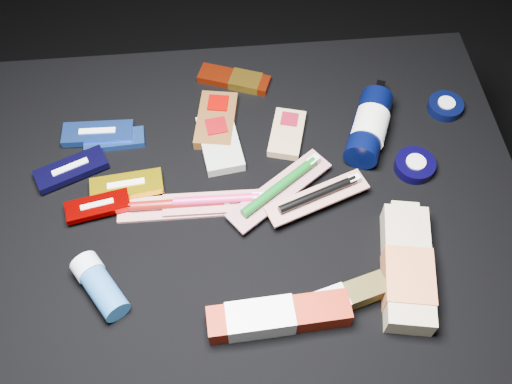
{
  "coord_description": "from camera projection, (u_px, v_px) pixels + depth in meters",
  "views": [
    {
      "loc": [
        -0.03,
        -0.52,
        1.25
      ],
      "look_at": [
        0.01,
        0.01,
        0.42
      ],
      "focal_mm": 40.0,
      "sensor_mm": 36.0,
      "label": 1
    }
  ],
  "objects": [
    {
      "name": "ground",
      "position": [
        250.0,
        293.0,
        1.33
      ],
      "size": [
        3.0,
        3.0,
        0.0
      ],
      "primitive_type": "plane",
      "color": "black",
      "rests_on": "ground"
    },
    {
      "name": "toothpaste_carton_green",
      "position": [
        331.0,
        303.0,
        0.87
      ],
      "size": [
        0.17,
        0.08,
        0.03
      ],
      "rotation": [
        0.0,
        0.0,
        0.27
      ],
      "color": "#393012",
      "rests_on": "cloth_table"
    },
    {
      "name": "lotion_bottle",
      "position": [
        369.0,
        126.0,
        1.05
      ],
      "size": [
        0.12,
        0.2,
        0.06
      ],
      "rotation": [
        0.0,
        0.0,
        -0.41
      ],
      "color": "black",
      "rests_on": "cloth_table"
    },
    {
      "name": "luna_bar_0",
      "position": [
        114.0,
        140.0,
        1.06
      ],
      "size": [
        0.11,
        0.05,
        0.01
      ],
      "rotation": [
        0.0,
        0.0,
        0.05
      ],
      "color": "#1E45A1",
      "rests_on": "cloth_table"
    },
    {
      "name": "toothbrush_pack_2",
      "position": [
        281.0,
        187.0,
        0.98
      ],
      "size": [
        0.2,
        0.16,
        0.02
      ],
      "rotation": [
        0.0,
        0.0,
        0.64
      ],
      "color": "#B3ACA6",
      "rests_on": "cloth_table"
    },
    {
      "name": "power_bar",
      "position": [
        238.0,
        80.0,
        1.14
      ],
      "size": [
        0.15,
        0.09,
        0.02
      ],
      "rotation": [
        0.0,
        0.0,
        -0.36
      ],
      "color": "maroon",
      "rests_on": "cloth_table"
    },
    {
      "name": "luna_bar_1",
      "position": [
        98.0,
        133.0,
        1.06
      ],
      "size": [
        0.13,
        0.05,
        0.02
      ],
      "rotation": [
        0.0,
        0.0,
        -0.03
      ],
      "color": "navy",
      "rests_on": "cloth_table"
    },
    {
      "name": "deodorant_stick",
      "position": [
        100.0,
        285.0,
        0.89
      ],
      "size": [
        0.1,
        0.12,
        0.05
      ],
      "rotation": [
        0.0,
        0.0,
        0.58
      ],
      "color": "#21538D",
      "rests_on": "cloth_table"
    },
    {
      "name": "toothbrush_pack_1",
      "position": [
        218.0,
        201.0,
        0.98
      ],
      "size": [
        0.19,
        0.05,
        0.02
      ],
      "rotation": [
        0.0,
        0.0,
        -0.02
      ],
      "color": "#BAB3AD",
      "rests_on": "cloth_table"
    },
    {
      "name": "bodywash_bottle",
      "position": [
        407.0,
        270.0,
        0.9
      ],
      "size": [
        0.11,
        0.22,
        0.05
      ],
      "rotation": [
        0.0,
        0.0,
        -0.18
      ],
      "color": "tan",
      "rests_on": "cloth_table"
    },
    {
      "name": "luna_bar_2",
      "position": [
        71.0,
        169.0,
        1.02
      ],
      "size": [
        0.13,
        0.09,
        0.02
      ],
      "rotation": [
        0.0,
        0.0,
        0.4
      ],
      "color": "black",
      "rests_on": "cloth_table"
    },
    {
      "name": "cloth_table",
      "position": [
        249.0,
        255.0,
        1.16
      ],
      "size": [
        0.98,
        0.78,
        0.4
      ],
      "primitive_type": "cube",
      "color": "black",
      "rests_on": "ground"
    },
    {
      "name": "cream_tin_upper",
      "position": [
        445.0,
        106.0,
        1.1
      ],
      "size": [
        0.07,
        0.07,
        0.02
      ],
      "rotation": [
        0.0,
        0.0,
        0.36
      ],
      "color": "black",
      "rests_on": "cloth_table"
    },
    {
      "name": "luna_bar_3",
      "position": [
        127.0,
        186.0,
        1.0
      ],
      "size": [
        0.13,
        0.06,
        0.02
      ],
      "rotation": [
        0.0,
        0.0,
        0.1
      ],
      "color": "#AF9103",
      "rests_on": "cloth_table"
    },
    {
      "name": "clif_bar_2",
      "position": [
        287.0,
        132.0,
        1.07
      ],
      "size": [
        0.08,
        0.12,
        0.02
      ],
      "rotation": [
        0.0,
        0.0,
        -0.27
      ],
      "color": "tan",
      "rests_on": "cloth_table"
    },
    {
      "name": "luna_bar_4",
      "position": [
        98.0,
        206.0,
        0.97
      ],
      "size": [
        0.11,
        0.06,
        0.01
      ],
      "rotation": [
        0.0,
        0.0,
        0.19
      ],
      "color": "#7D0000",
      "rests_on": "cloth_table"
    },
    {
      "name": "cream_tin_lower",
      "position": [
        415.0,
        165.0,
        1.03
      ],
      "size": [
        0.07,
        0.07,
        0.02
      ],
      "rotation": [
        0.0,
        0.0,
        0.35
      ],
      "color": "black",
      "rests_on": "cloth_table"
    },
    {
      "name": "clif_bar_1",
      "position": [
        219.0,
        141.0,
        1.05
      ],
      "size": [
        0.09,
        0.14,
        0.02
      ],
      "rotation": [
        0.0,
        0.0,
        0.14
      ],
      "color": "#9C9D96",
      "rests_on": "cloth_table"
    },
    {
      "name": "clif_bar_0",
      "position": [
        217.0,
        118.0,
        1.08
      ],
      "size": [
        0.09,
        0.14,
        0.02
      ],
      "rotation": [
        0.0,
        0.0,
        -0.18
      ],
      "color": "#553013",
      "rests_on": "cloth_table"
    },
    {
      "name": "toothbrush_pack_0",
      "position": [
        179.0,
        205.0,
        0.98
      ],
      "size": [
        0.21,
        0.05,
        0.02
      ],
      "rotation": [
        0.0,
        0.0,
        -0.01
      ],
      "color": "beige",
      "rests_on": "cloth_table"
    },
    {
      "name": "toothbrush_pack_3",
      "position": [
        319.0,
        196.0,
        0.97
      ],
      "size": [
        0.19,
        0.1,
        0.02
      ],
      "rotation": [
        0.0,
        0.0,
        0.35
      ],
      "color": "beige",
      "rests_on": "cloth_table"
    },
    {
      "name": "toothpaste_carton_red",
      "position": [
        272.0,
        317.0,
        0.86
      ],
      "size": [
        0.22,
        0.06,
        0.04
      ],
      "rotation": [
        0.0,
        0.0,
        0.05
      ],
      "color": "maroon",
      "rests_on": "cloth_table"
    }
  ]
}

